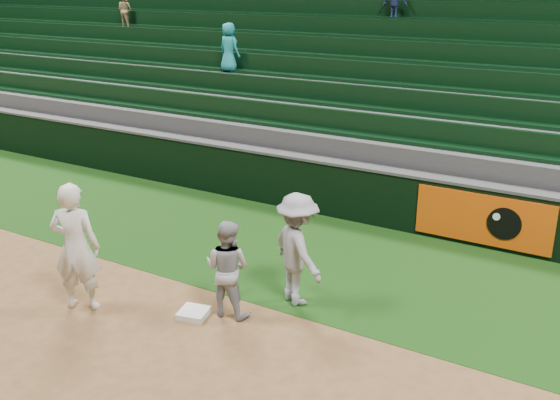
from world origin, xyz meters
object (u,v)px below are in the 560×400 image
object	(u,v)px
first_baseman	(76,247)
first_base	(194,313)
base_coach	(297,249)
baserunner	(227,268)

from	to	relation	value
first_baseman	first_base	bearing A→B (deg)	177.01
base_coach	baserunner	bearing A→B (deg)	79.99
first_baseman	base_coach	distance (m)	3.45
first_baseman	baserunner	distance (m)	2.39
first_base	baserunner	distance (m)	0.91
first_base	baserunner	size ratio (longest dim) A/B	0.28
first_base	first_baseman	size ratio (longest dim) A/B	0.21
first_base	baserunner	xyz separation A→B (m)	(0.42, 0.35, 0.73)
first_base	base_coach	xyz separation A→B (m)	(1.17, 1.21, 0.88)
first_baseman	baserunner	world-z (taller)	first_baseman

